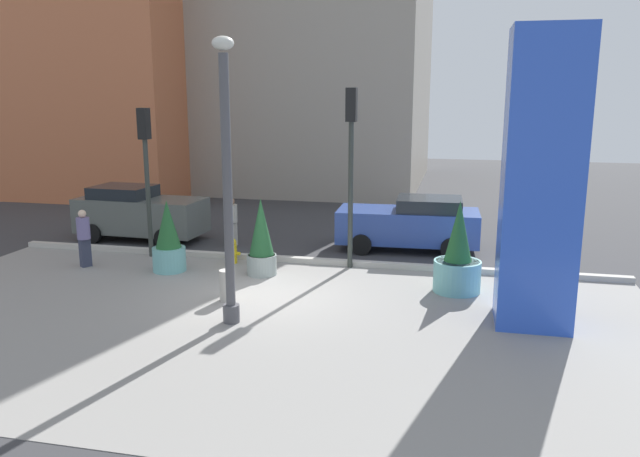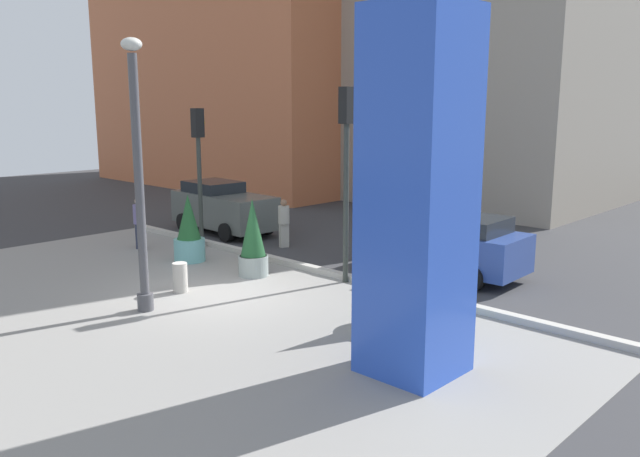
% 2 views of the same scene
% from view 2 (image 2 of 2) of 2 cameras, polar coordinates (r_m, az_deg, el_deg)
% --- Properties ---
extents(ground_plane, '(60.00, 60.00, 0.00)m').
position_cam_2_polar(ground_plane, '(18.60, 0.95, -3.25)').
color(ground_plane, '#38383A').
extents(plaza_pavement, '(18.00, 10.00, 0.02)m').
position_cam_2_polar(plaza_pavement, '(14.93, -14.98, -7.29)').
color(plaza_pavement, gray).
rests_on(plaza_pavement, ground_plane).
extents(curb_strip, '(18.00, 0.24, 0.16)m').
position_cam_2_polar(curb_strip, '(17.96, -0.95, -3.51)').
color(curb_strip, '#B7B2A8').
rests_on(curb_strip, ground_plane).
extents(lamp_post, '(0.44, 0.44, 5.95)m').
position_cam_2_polar(lamp_post, '(14.54, -15.72, 3.89)').
color(lamp_post, '#4C4C51').
rests_on(lamp_post, ground_plane).
extents(art_pillar_blue, '(1.52, 1.52, 6.16)m').
position_cam_2_polar(art_pillar_blue, '(10.82, 8.61, 2.81)').
color(art_pillar_blue, blue).
rests_on(art_pillar_blue, ground_plane).
extents(potted_plant_curbside, '(0.91, 0.91, 2.00)m').
position_cam_2_polar(potted_plant_curbside, '(19.24, -11.52, -0.35)').
color(potted_plant_curbside, '#6BB2B2').
rests_on(potted_plant_curbside, ground_plane).
extents(potted_plant_near_right, '(1.16, 1.16, 2.30)m').
position_cam_2_polar(potted_plant_near_right, '(13.65, 7.28, -5.03)').
color(potted_plant_near_right, '#6BB2B2').
rests_on(potted_plant_near_right, ground_plane).
extents(potted_plant_mid_plaza, '(0.80, 0.80, 2.11)m').
position_cam_2_polar(potted_plant_mid_plaza, '(17.32, -5.96, -1.10)').
color(potted_plant_mid_plaza, gray).
rests_on(potted_plant_mid_plaza, ground_plane).
extents(fire_hydrant, '(0.36, 0.26, 0.75)m').
position_cam_2_polar(fire_hydrant, '(18.92, -6.12, -1.91)').
color(fire_hydrant, gold).
rests_on(fire_hydrant, ground_plane).
extents(concrete_bollard, '(0.36, 0.36, 0.75)m').
position_cam_2_polar(concrete_bollard, '(16.24, -12.27, -4.28)').
color(concrete_bollard, '#B2ADA3').
rests_on(concrete_bollard, ground_plane).
extents(traffic_light_far_side, '(0.28, 0.42, 4.99)m').
position_cam_2_polar(traffic_light_far_side, '(16.28, 2.36, 6.65)').
color(traffic_light_far_side, '#333833').
rests_on(traffic_light_far_side, ground_plane).
extents(traffic_light_corner, '(0.28, 0.42, 4.43)m').
position_cam_2_polar(traffic_light_corner, '(20.75, -10.67, 6.46)').
color(traffic_light_corner, '#333833').
rests_on(traffic_light_corner, ground_plane).
extents(car_curb_east, '(4.32, 2.12, 1.80)m').
position_cam_2_polar(car_curb_east, '(23.33, -8.60, 1.86)').
color(car_curb_east, '#565B56').
rests_on(car_curb_east, ground_plane).
extents(car_intersection, '(4.42, 2.15, 1.68)m').
position_cam_2_polar(car_intersection, '(17.71, 11.16, -1.37)').
color(car_intersection, '#2D4793').
rests_on(car_intersection, ground_plane).
extents(pedestrian_crossing, '(0.47, 0.47, 1.56)m').
position_cam_2_polar(pedestrian_crossing, '(20.73, -3.22, 0.67)').
color(pedestrian_crossing, '#B2AD9E').
rests_on(pedestrian_crossing, ground_plane).
extents(pedestrian_by_curb, '(0.50, 0.50, 1.65)m').
position_cam_2_polar(pedestrian_by_curb, '(21.26, -15.71, 0.68)').
color(pedestrian_by_curb, '#33384C').
rests_on(pedestrian_by_curb, ground_plane).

